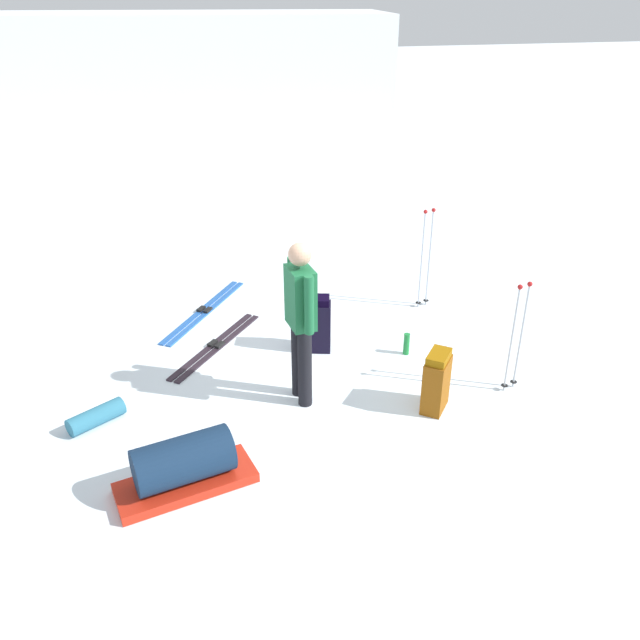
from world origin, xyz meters
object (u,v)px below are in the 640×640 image
object	(u,v)px
backpack_large_dark	(436,382)
gear_sled	(184,466)
thermos_bottle	(406,344)
ski_pair_far	(205,311)
backpack_bright	(316,324)
ski_poles_planted_far	(426,254)
ski_poles_planted_near	(517,332)
ski_pair_near	(216,346)
sleeping_mat_rolled	(96,417)
skier_standing	(301,316)

from	to	relation	value
backpack_large_dark	gear_sled	bearing A→B (deg)	-167.61
backpack_large_dark	thermos_bottle	distance (m)	1.09
ski_pair_far	gear_sled	world-z (taller)	gear_sled
backpack_bright	ski_poles_planted_far	distance (m)	1.86
ski_poles_planted_near	ski_poles_planted_far	world-z (taller)	ski_poles_planted_far
ski_pair_near	ski_pair_far	size ratio (longest dim) A/B	0.86
gear_sled	sleeping_mat_rolled	distance (m)	1.35
ski_pair_far	ski_poles_planted_far	bearing A→B (deg)	-10.48
ski_pair_near	backpack_bright	world-z (taller)	backpack_bright
ski_pair_near	ski_pair_far	world-z (taller)	same
ski_pair_near	gear_sled	distance (m)	2.39
ski_pair_far	backpack_bright	bearing A→B (deg)	-47.48
gear_sled	backpack_large_dark	bearing A→B (deg)	12.39
ski_pair_far	gear_sled	bearing A→B (deg)	-97.68
ski_pair_near	thermos_bottle	bearing A→B (deg)	-18.50
ski_pair_far	ski_poles_planted_near	size ratio (longest dim) A/B	1.38
ski_poles_planted_near	sleeping_mat_rolled	world-z (taller)	ski_poles_planted_near
ski_poles_planted_far	sleeping_mat_rolled	distance (m)	4.41
ski_pair_far	ski_poles_planted_near	distance (m)	3.98
backpack_bright	gear_sled	distance (m)	2.56
ski_poles_planted_near	gear_sled	world-z (taller)	ski_poles_planted_near
gear_sled	thermos_bottle	bearing A→B (deg)	31.92
backpack_bright	gear_sled	bearing A→B (deg)	-129.27
skier_standing	ski_pair_near	size ratio (longest dim) A/B	1.19
skier_standing	ski_pair_far	bearing A→B (deg)	109.74
gear_sled	sleeping_mat_rolled	xyz separation A→B (m)	(-0.78, 1.10, -0.13)
ski_pair_near	ski_pair_far	distance (m)	0.95
ski_poles_planted_near	ski_pair_near	bearing A→B (deg)	150.47
skier_standing	thermos_bottle	xyz separation A→B (m)	(1.36, 0.58, -0.82)
ski_pair_far	backpack_large_dark	bearing A→B (deg)	-53.03
backpack_large_dark	skier_standing	bearing A→B (deg)	158.46
ski_pair_near	gear_sled	size ratio (longest dim) A/B	1.17
backpack_large_dark	backpack_bright	world-z (taller)	backpack_bright
ski_pair_near	thermos_bottle	size ratio (longest dim) A/B	5.52
backpack_large_dark	thermos_bottle	bearing A→B (deg)	84.07
ski_poles_planted_near	thermos_bottle	size ratio (longest dim) A/B	4.69
backpack_bright	ski_poles_planted_near	world-z (taller)	ski_poles_planted_near
ski_pair_near	gear_sled	bearing A→B (deg)	-101.98
backpack_bright	ski_poles_planted_far	size ratio (longest dim) A/B	0.50
backpack_large_dark	backpack_bright	size ratio (longest dim) A/B	0.95
backpack_large_dark	thermos_bottle	xyz separation A→B (m)	(0.11, 1.07, -0.18)
ski_pair_far	ski_poles_planted_near	world-z (taller)	ski_poles_planted_near
ski_pair_far	gear_sled	size ratio (longest dim) A/B	1.36
backpack_bright	sleeping_mat_rolled	world-z (taller)	backpack_bright
gear_sled	thermos_bottle	size ratio (longest dim) A/B	4.72
skier_standing	backpack_bright	world-z (taller)	skier_standing
gear_sled	sleeping_mat_rolled	world-z (taller)	gear_sled
ski_pair_far	thermos_bottle	xyz separation A→B (m)	(2.16, -1.65, 0.12)
ski_pair_near	backpack_large_dark	world-z (taller)	backpack_large_dark
thermos_bottle	backpack_bright	bearing A→B (deg)	159.71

